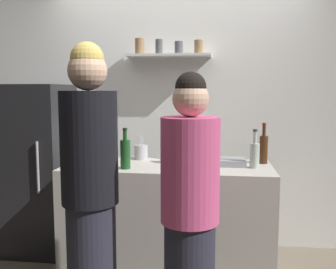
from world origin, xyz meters
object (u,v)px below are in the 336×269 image
(wine_bottle_pale_glass, at_px, (255,154))
(wine_bottle_amber_glass, at_px, (264,148))
(baking_pan, at_px, (224,162))
(refrigerator, at_px, (38,168))
(wine_bottle_green_glass, at_px, (125,153))
(person_blonde, at_px, (90,194))
(water_bottle_plastic, at_px, (179,153))
(utensil_holder, at_px, (141,152))
(wine_bottle_dark_glass, at_px, (184,148))
(person_pink_top, at_px, (190,215))

(wine_bottle_pale_glass, xyz_separation_m, wine_bottle_amber_glass, (0.09, 0.20, 0.02))
(baking_pan, bearing_deg, refrigerator, 171.22)
(wine_bottle_green_glass, relative_size, person_blonde, 0.18)
(water_bottle_plastic, xyz_separation_m, person_blonde, (-0.44, -0.92, -0.11))
(baking_pan, xyz_separation_m, person_blonde, (-0.82, -0.94, -0.04))
(utensil_holder, height_order, wine_bottle_pale_glass, wine_bottle_pale_glass)
(wine_bottle_dark_glass, distance_m, wine_bottle_amber_glass, 0.66)
(water_bottle_plastic, bearing_deg, person_blonde, -115.74)
(wine_bottle_dark_glass, height_order, person_blonde, person_blonde)
(wine_bottle_dark_glass, height_order, person_pink_top, person_pink_top)
(person_pink_top, bearing_deg, baking_pan, 65.26)
(wine_bottle_pale_glass, bearing_deg, person_pink_top, -117.54)
(wine_bottle_pale_glass, relative_size, person_blonde, 0.17)
(person_blonde, bearing_deg, wine_bottle_pale_glass, -134.93)
(person_blonde, xyz_separation_m, person_pink_top, (0.60, -0.02, -0.10))
(utensil_holder, distance_m, wine_bottle_green_glass, 0.42)
(baking_pan, bearing_deg, water_bottle_plastic, -177.75)
(water_bottle_plastic, bearing_deg, wine_bottle_pale_glass, -8.33)
(wine_bottle_amber_glass, bearing_deg, baking_pan, -162.76)
(baking_pan, relative_size, wine_bottle_amber_glass, 1.01)
(wine_bottle_pale_glass, relative_size, wine_bottle_dark_glass, 1.05)
(baking_pan, xyz_separation_m, utensil_holder, (-0.72, 0.16, 0.04))
(water_bottle_plastic, bearing_deg, person_pink_top, -80.40)
(utensil_holder, xyz_separation_m, wine_bottle_dark_glass, (0.38, -0.00, 0.05))
(wine_bottle_green_glass, distance_m, wine_bottle_amber_glass, 1.14)
(wine_bottle_dark_glass, bearing_deg, person_pink_top, -83.42)
(baking_pan, relative_size, wine_bottle_pale_glass, 1.12)
(wine_bottle_dark_glass, xyz_separation_m, person_blonde, (-0.48, -1.09, -0.12))
(wine_bottle_dark_glass, distance_m, person_pink_top, 1.14)
(baking_pan, distance_m, person_blonde, 1.24)
(person_blonde, distance_m, person_pink_top, 0.61)
(baking_pan, relative_size, wine_bottle_dark_glass, 1.17)
(wine_bottle_pale_glass, bearing_deg, wine_bottle_amber_glass, 65.81)
(wine_bottle_green_glass, distance_m, wine_bottle_pale_glass, 1.01)
(baking_pan, bearing_deg, wine_bottle_amber_glass, 17.24)
(baking_pan, xyz_separation_m, person_pink_top, (-0.21, -0.95, -0.14))
(baking_pan, bearing_deg, wine_bottle_pale_glass, -24.05)
(baking_pan, xyz_separation_m, wine_bottle_pale_glass, (0.23, -0.10, 0.09))
(refrigerator, bearing_deg, wine_bottle_dark_glass, -4.78)
(wine_bottle_amber_glass, bearing_deg, wine_bottle_dark_glass, 175.50)
(baking_pan, bearing_deg, wine_bottle_dark_glass, 155.99)
(refrigerator, height_order, wine_bottle_dark_glass, refrigerator)
(baking_pan, relative_size, person_pink_top, 0.21)
(utensil_holder, xyz_separation_m, wine_bottle_amber_glass, (1.05, -0.06, 0.06))
(water_bottle_plastic, bearing_deg, wine_bottle_green_glass, -148.67)
(wine_bottle_dark_glass, relative_size, person_blonde, 0.16)
(wine_bottle_pale_glass, relative_size, water_bottle_plastic, 1.45)
(wine_bottle_dark_glass, bearing_deg, person_blonde, -113.61)
(utensil_holder, height_order, person_blonde, person_blonde)
(baking_pan, bearing_deg, person_blonde, -131.11)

